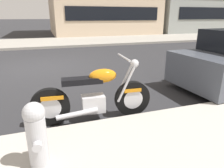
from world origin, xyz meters
name	(u,v)px	position (x,y,z in m)	size (l,w,h in m)	color
ground_plane	(41,68)	(0.00, 0.00, 0.00)	(260.00, 260.00, 0.00)	#28282B
sidewalk_far_curb	(188,37)	(12.00, 7.10, 0.07)	(120.00, 5.00, 0.14)	gray
parking_stall_stripe	(42,117)	(0.00, -4.00, 0.00)	(0.12, 2.20, 0.01)	silver
parked_motorcycle	(94,97)	(0.91, -4.40, 0.44)	(2.13, 0.62, 1.13)	black
fire_hydrant	(36,133)	(-0.02, -5.50, 0.55)	(0.24, 0.36, 0.78)	#B7B7BC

